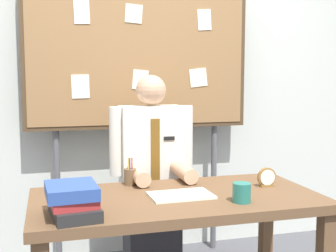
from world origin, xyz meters
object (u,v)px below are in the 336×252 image
object	(u,v)px
bulletin_board	(139,51)
desk_clock	(267,178)
person	(152,187)
book_stack	(73,200)
pen_holder	(130,177)
coffee_mug	(242,193)
desk	(177,213)
open_notebook	(181,195)

from	to	relation	value
bulletin_board	desk_clock	size ratio (longest dim) A/B	19.62
person	book_stack	world-z (taller)	person
bulletin_board	book_stack	size ratio (longest dim) A/B	6.71
pen_holder	book_stack	bearing A→B (deg)	-125.10
book_stack	pen_holder	bearing A→B (deg)	54.90
pen_holder	bulletin_board	bearing A→B (deg)	73.45
desk_clock	coffee_mug	world-z (taller)	desk_clock
desk	desk_clock	bearing A→B (deg)	5.28
coffee_mug	person	bearing A→B (deg)	109.47
person	open_notebook	size ratio (longest dim) A/B	4.18
book_stack	desk_clock	xyz separation A→B (m)	(1.10, 0.26, -0.02)
pen_holder	open_notebook	bearing A→B (deg)	-55.82
desk	open_notebook	world-z (taller)	open_notebook
bulletin_board	book_stack	bearing A→B (deg)	-115.27
person	pen_holder	world-z (taller)	person
book_stack	open_notebook	bearing A→B (deg)	18.47
bulletin_board	coffee_mug	size ratio (longest dim) A/B	21.95
coffee_mug	pen_holder	distance (m)	0.68
bulletin_board	coffee_mug	bearing A→B (deg)	-76.53
book_stack	coffee_mug	world-z (taller)	book_stack
person	open_notebook	xyz separation A→B (m)	(0.02, -0.60, 0.10)
pen_holder	desk	bearing A→B (deg)	-56.12
desk_clock	bulletin_board	bearing A→B (deg)	121.39
person	desk_clock	distance (m)	0.77
desk	desk_clock	xyz separation A→B (m)	(0.55, 0.05, 0.14)
person	book_stack	xyz separation A→B (m)	(-0.55, -0.79, 0.17)
person	open_notebook	bearing A→B (deg)	-88.49
book_stack	bulletin_board	bearing A→B (deg)	64.73
book_stack	pen_holder	xyz separation A→B (m)	(0.35, 0.50, -0.02)
book_stack	open_notebook	xyz separation A→B (m)	(0.56, 0.19, -0.07)
desk_clock	pen_holder	distance (m)	0.78
book_stack	open_notebook	world-z (taller)	book_stack
desk	pen_holder	size ratio (longest dim) A/B	9.41
open_notebook	desk_clock	xyz separation A→B (m)	(0.53, 0.07, 0.04)
book_stack	desk	bearing A→B (deg)	20.82
desk	book_stack	world-z (taller)	book_stack
desk_clock	pen_holder	xyz separation A→B (m)	(-0.74, 0.24, 0.00)
person	book_stack	distance (m)	0.97
bulletin_board	open_notebook	bearing A→B (deg)	-89.06
open_notebook	pen_holder	size ratio (longest dim) A/B	2.04
desk	bulletin_board	bearing A→B (deg)	90.00
desk_clock	coffee_mug	size ratio (longest dim) A/B	1.12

